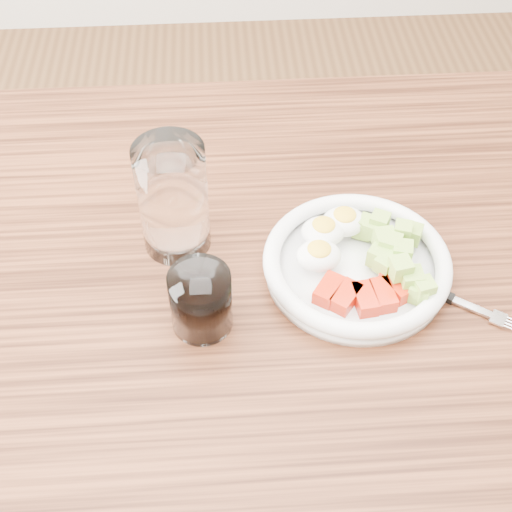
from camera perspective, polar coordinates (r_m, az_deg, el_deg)
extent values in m
plane|color=brown|center=(1.61, 0.40, -19.72)|extent=(4.00, 4.00, 0.00)
cube|color=brown|center=(0.96, 0.64, -2.42)|extent=(1.50, 0.90, 0.04)
cylinder|color=white|center=(0.95, 7.97, -1.14)|extent=(0.24, 0.24, 0.01)
torus|color=white|center=(0.94, 8.09, -0.41)|extent=(0.25, 0.25, 0.02)
cube|color=red|center=(0.90, 5.83, -2.71)|extent=(0.05, 0.05, 0.02)
cube|color=red|center=(0.90, 7.20, -3.28)|extent=(0.05, 0.05, 0.02)
cube|color=red|center=(0.90, 8.71, -3.42)|extent=(0.03, 0.05, 0.02)
cube|color=red|center=(0.91, 10.11, -3.11)|extent=(0.03, 0.05, 0.02)
cube|color=red|center=(0.92, 11.17, -2.41)|extent=(0.04, 0.05, 0.02)
ellipsoid|color=white|center=(0.95, 5.39, 1.97)|extent=(0.06, 0.05, 0.03)
ellipsoid|color=yellow|center=(0.94, 5.44, 2.51)|extent=(0.03, 0.03, 0.01)
ellipsoid|color=white|center=(0.97, 7.05, 2.76)|extent=(0.06, 0.05, 0.03)
ellipsoid|color=yellow|center=(0.96, 7.12, 3.30)|extent=(0.03, 0.03, 0.01)
ellipsoid|color=white|center=(0.92, 5.03, 0.02)|extent=(0.06, 0.05, 0.03)
ellipsoid|color=yellow|center=(0.91, 5.09, 0.56)|extent=(0.03, 0.03, 0.01)
cube|color=#A0C34B|center=(0.90, 11.47, -0.96)|extent=(0.03, 0.03, 0.03)
cube|color=#A0C34B|center=(0.92, 10.23, -0.66)|extent=(0.03, 0.03, 0.02)
cube|color=#A0C34B|center=(0.93, 9.88, -0.02)|extent=(0.04, 0.04, 0.03)
cube|color=#A0C34B|center=(0.97, 12.39, 1.76)|extent=(0.03, 0.03, 0.02)
cube|color=#A0C34B|center=(0.96, 9.87, 2.72)|extent=(0.03, 0.03, 0.02)
cube|color=#A0C34B|center=(0.93, 11.54, -1.24)|extent=(0.03, 0.03, 0.02)
cube|color=#A0C34B|center=(0.91, 12.31, -1.83)|extent=(0.03, 0.03, 0.03)
cube|color=#A0C34B|center=(0.99, 9.79, 2.75)|extent=(0.03, 0.03, 0.02)
cube|color=#A0C34B|center=(0.91, 12.99, -2.84)|extent=(0.03, 0.03, 0.03)
cube|color=#A0C34B|center=(0.93, 11.29, -0.41)|extent=(0.03, 0.03, 0.02)
cube|color=#A0C34B|center=(0.95, 11.66, 2.00)|extent=(0.03, 0.03, 0.02)
cube|color=#A0C34B|center=(0.91, 13.28, -2.51)|extent=(0.03, 0.03, 0.02)
cube|color=#A0C34B|center=(0.94, 10.70, 0.92)|extent=(0.03, 0.03, 0.03)
cube|color=#A0C34B|center=(0.93, 10.93, -0.53)|extent=(0.03, 0.03, 0.03)
cube|color=#A0C34B|center=(0.97, 8.56, 2.23)|extent=(0.03, 0.03, 0.02)
cube|color=#A0C34B|center=(0.94, 10.26, 1.26)|extent=(0.03, 0.03, 0.03)
cube|color=#A0C34B|center=(0.97, 9.30, 2.19)|extent=(0.03, 0.03, 0.02)
cube|color=#A0C34B|center=(0.97, 8.89, 2.43)|extent=(0.03, 0.03, 0.02)
cube|color=#A0C34B|center=(0.93, 11.63, 0.34)|extent=(0.03, 0.03, 0.02)
cube|color=#A0C34B|center=(0.94, 9.96, 0.02)|extent=(0.03, 0.03, 0.02)
cube|color=black|center=(0.95, 12.90, -2.29)|extent=(0.09, 0.06, 0.01)
cube|color=silver|center=(0.94, 17.04, -4.02)|extent=(0.05, 0.04, 0.00)
cube|color=silver|center=(0.94, 18.83, -4.75)|extent=(0.03, 0.03, 0.00)
cylinder|color=white|center=(0.93, -6.65, 4.58)|extent=(0.09, 0.09, 0.16)
cylinder|color=white|center=(0.86, -4.43, -3.56)|extent=(0.08, 0.08, 0.09)
cylinder|color=black|center=(0.87, -4.43, -3.65)|extent=(0.07, 0.07, 0.07)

